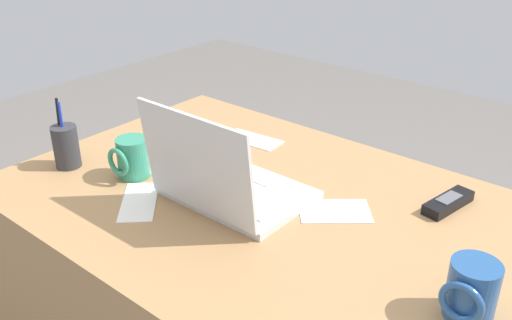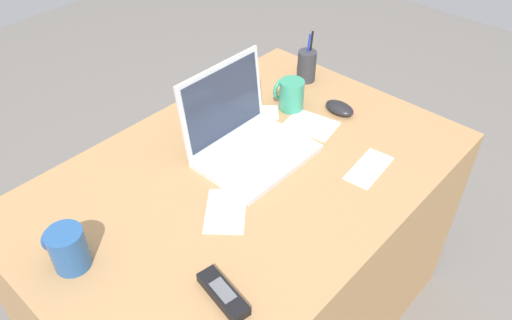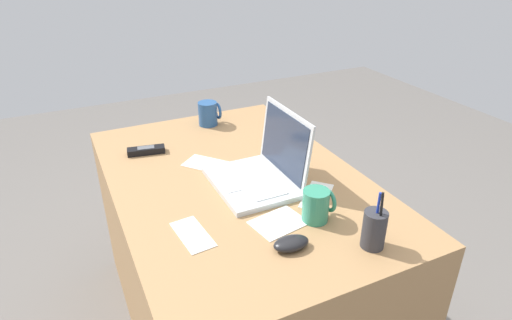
{
  "view_description": "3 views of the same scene",
  "coord_description": "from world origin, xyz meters",
  "px_view_note": "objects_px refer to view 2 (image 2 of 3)",
  "views": [
    {
      "loc": [
        -0.69,
        0.87,
        1.36
      ],
      "look_at": [
        0.02,
        0.01,
        0.81
      ],
      "focal_mm": 39.57,
      "sensor_mm": 36.0,
      "label": 1
    },
    {
      "loc": [
        -0.74,
        -0.71,
        1.61
      ],
      "look_at": [
        0.02,
        -0.02,
        0.75
      ],
      "focal_mm": 35.04,
      "sensor_mm": 36.0,
      "label": 2
    },
    {
      "loc": [
        1.21,
        -0.51,
        1.45
      ],
      "look_at": [
        0.05,
        0.05,
        0.78
      ],
      "focal_mm": 30.47,
      "sensor_mm": 36.0,
      "label": 3
    }
  ],
  "objects_px": {
    "computer_mouse": "(340,108)",
    "coffee_mug_white": "(291,94)",
    "coffee_mug_tall": "(68,248)",
    "pen_holder": "(307,66)",
    "laptop": "(246,138)",
    "cordless_phone": "(223,294)"
  },
  "relations": [
    {
      "from": "computer_mouse",
      "to": "coffee_mug_white",
      "type": "distance_m",
      "value": 0.16
    },
    {
      "from": "computer_mouse",
      "to": "coffee_mug_tall",
      "type": "relative_size",
      "value": 0.97
    },
    {
      "from": "computer_mouse",
      "to": "pen_holder",
      "type": "height_order",
      "value": "pen_holder"
    },
    {
      "from": "coffee_mug_white",
      "to": "pen_holder",
      "type": "relative_size",
      "value": 0.55
    },
    {
      "from": "laptop",
      "to": "coffee_mug_tall",
      "type": "height_order",
      "value": "laptop"
    },
    {
      "from": "computer_mouse",
      "to": "pen_holder",
      "type": "bearing_deg",
      "value": 70.01
    },
    {
      "from": "coffee_mug_white",
      "to": "cordless_phone",
      "type": "bearing_deg",
      "value": -151.67
    },
    {
      "from": "computer_mouse",
      "to": "cordless_phone",
      "type": "relative_size",
      "value": 0.69
    },
    {
      "from": "cordless_phone",
      "to": "pen_holder",
      "type": "distance_m",
      "value": 0.93
    },
    {
      "from": "laptop",
      "to": "coffee_mug_white",
      "type": "height_order",
      "value": "laptop"
    },
    {
      "from": "coffee_mug_white",
      "to": "laptop",
      "type": "bearing_deg",
      "value": -169.05
    },
    {
      "from": "coffee_mug_tall",
      "to": "cordless_phone",
      "type": "xyz_separation_m",
      "value": [
        0.17,
        -0.32,
        -0.04
      ]
    },
    {
      "from": "pen_holder",
      "to": "computer_mouse",
      "type": "bearing_deg",
      "value": -113.02
    },
    {
      "from": "laptop",
      "to": "pen_holder",
      "type": "height_order",
      "value": "laptop"
    },
    {
      "from": "coffee_mug_white",
      "to": "coffee_mug_tall",
      "type": "bearing_deg",
      "value": -177.57
    },
    {
      "from": "cordless_phone",
      "to": "laptop",
      "type": "bearing_deg",
      "value": 37.61
    },
    {
      "from": "laptop",
      "to": "computer_mouse",
      "type": "bearing_deg",
      "value": -13.36
    },
    {
      "from": "cordless_phone",
      "to": "pen_holder",
      "type": "xyz_separation_m",
      "value": [
        0.83,
        0.42,
        0.04
      ]
    },
    {
      "from": "coffee_mug_tall",
      "to": "cordless_phone",
      "type": "relative_size",
      "value": 0.71
    },
    {
      "from": "laptop",
      "to": "pen_holder",
      "type": "bearing_deg",
      "value": 15.5
    },
    {
      "from": "computer_mouse",
      "to": "pen_holder",
      "type": "distance_m",
      "value": 0.22
    },
    {
      "from": "cordless_phone",
      "to": "pen_holder",
      "type": "relative_size",
      "value": 0.82
    }
  ]
}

